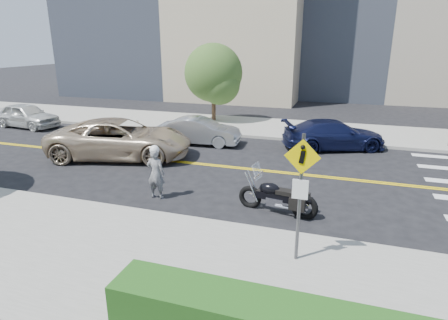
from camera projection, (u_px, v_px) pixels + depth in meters
name	position (u px, v px, depth m)	size (l,w,h in m)	color
ground_plane	(215.00, 166.00, 15.74)	(120.00, 120.00, 0.00)	black
sidewalk_near	(112.00, 257.00, 8.92)	(60.00, 5.00, 0.15)	#9E9B91
sidewalk_far	(256.00, 127.00, 22.51)	(60.00, 5.00, 0.15)	#9E9B91
pedestrian_sign	(300.00, 187.00, 8.18)	(0.78, 0.08, 3.00)	#4C4C51
motorcyclist	(156.00, 172.00, 12.24)	(0.63, 0.41, 1.82)	silver
motorcycle	(278.00, 190.00, 11.22)	(2.41, 0.73, 1.47)	black
suv	(121.00, 139.00, 16.62)	(2.86, 6.20, 1.72)	#C3AD8F
parked_car_white	(26.00, 115.00, 22.55)	(1.71, 4.25, 1.45)	silver
parked_car_silver	(199.00, 131.00, 18.85)	(1.43, 4.11, 1.35)	#999CA0
parked_car_blue	(334.00, 135.00, 17.98)	(1.98, 4.86, 1.41)	#151B41
tree_far_a	(213.00, 73.00, 23.15)	(3.60, 3.60, 4.92)	#382619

